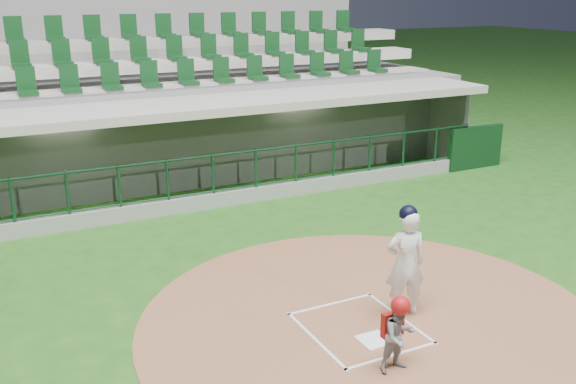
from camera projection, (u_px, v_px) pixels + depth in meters
name	position (u px, v px, depth m)	size (l,w,h in m)	color
ground	(349.00, 320.00, 9.89)	(120.00, 120.00, 0.00)	#1E4F16
dirt_circle	(372.00, 321.00, 9.85)	(7.20, 7.20, 0.01)	brown
home_plate	(374.00, 340.00, 9.29)	(0.43, 0.43, 0.02)	white
batter_box_chalk	(359.00, 328.00, 9.63)	(1.55, 1.80, 0.01)	white
dugout_structure	(195.00, 149.00, 16.37)	(16.40, 3.70, 3.00)	gray
seating_deck	(154.00, 112.00, 18.75)	(17.00, 6.72, 5.15)	slate
batter	(406.00, 261.00, 9.80)	(0.90, 0.93, 1.80)	white
catcher	(399.00, 333.00, 8.44)	(0.49, 0.39, 1.08)	gray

